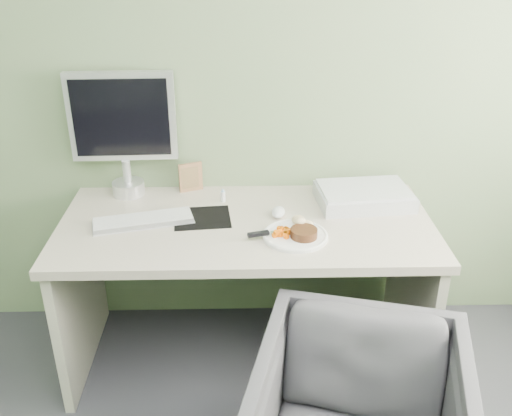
{
  "coord_description": "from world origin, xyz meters",
  "views": [
    {
      "loc": [
        -0.01,
        -0.53,
        1.87
      ],
      "look_at": [
        0.04,
        1.5,
        0.86
      ],
      "focal_mm": 40.0,
      "sensor_mm": 36.0,
      "label": 1
    }
  ],
  "objects_px": {
    "desk": "(246,258)",
    "scanner": "(364,197)",
    "plate": "(295,236)",
    "monitor": "(123,127)"
  },
  "relations": [
    {
      "from": "plate",
      "to": "scanner",
      "type": "xyz_separation_m",
      "value": [
        0.34,
        0.31,
        0.03
      ]
    },
    {
      "from": "desk",
      "to": "monitor",
      "type": "bearing_deg",
      "value": 150.16
    },
    {
      "from": "plate",
      "to": "monitor",
      "type": "bearing_deg",
      "value": 148.74
    },
    {
      "from": "desk",
      "to": "monitor",
      "type": "height_order",
      "value": "monitor"
    },
    {
      "from": "plate",
      "to": "monitor",
      "type": "relative_size",
      "value": 0.46
    },
    {
      "from": "desk",
      "to": "scanner",
      "type": "distance_m",
      "value": 0.6
    },
    {
      "from": "desk",
      "to": "scanner",
      "type": "bearing_deg",
      "value": 17.66
    },
    {
      "from": "scanner",
      "to": "plate",
      "type": "bearing_deg",
      "value": -142.88
    },
    {
      "from": "scanner",
      "to": "monitor",
      "type": "distance_m",
      "value": 1.14
    },
    {
      "from": "plate",
      "to": "desk",
      "type": "bearing_deg",
      "value": 145.03
    }
  ]
}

